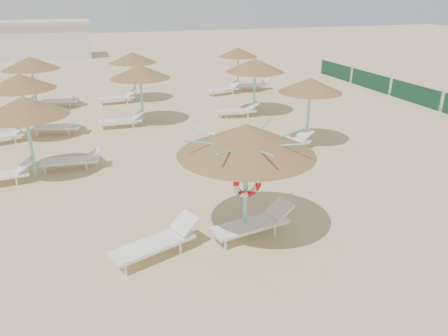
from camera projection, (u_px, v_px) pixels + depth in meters
name	position (u px, v px, depth m)	size (l,w,h in m)	color
ground	(237.00, 232.00, 11.15)	(120.00, 120.00, 0.00)	#D1B37F
main_palapa	(247.00, 140.00, 10.05)	(3.26, 3.26, 2.92)	#7FDDC8
lounger_main_a	(158.00, 241.00, 10.05)	(2.22, 1.34, 0.77)	white
lounger_main_b	(255.00, 222.00, 10.87)	(2.21, 0.99, 0.78)	white
palapa_field	(141.00, 73.00, 19.74)	(15.68, 12.69, 2.72)	#7FDDC8
service_hut	(43.00, 40.00, 39.54)	(8.40, 4.40, 3.25)	silver
windbreak_fence	(415.00, 94.00, 23.82)	(0.08, 19.84, 1.10)	#1C5433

